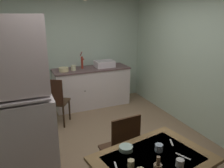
{
  "coord_description": "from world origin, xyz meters",
  "views": [
    {
      "loc": [
        -1.15,
        -2.89,
        2.1
      ],
      "look_at": [
        0.05,
        -0.12,
        1.14
      ],
      "focal_mm": 35.17,
      "sensor_mm": 36.0,
      "label": 1
    }
  ],
  "objects_px": {
    "mixing_bowl_counter": "(64,69)",
    "chair_far_side": "(121,149)",
    "hutch_cabinet": "(14,106)",
    "sink_basin": "(104,64)",
    "hand_pump": "(82,61)",
    "dining_table": "(153,167)",
    "chair_by_counter": "(56,101)",
    "mug_dark": "(159,148)"
  },
  "relations": [
    {
      "from": "dining_table",
      "to": "chair_far_side",
      "type": "bearing_deg",
      "value": 94.41
    },
    {
      "from": "sink_basin",
      "to": "mug_dark",
      "type": "relative_size",
      "value": 5.41
    },
    {
      "from": "mug_dark",
      "to": "chair_far_side",
      "type": "bearing_deg",
      "value": 106.41
    },
    {
      "from": "chair_far_side",
      "to": "hand_pump",
      "type": "bearing_deg",
      "value": 83.8
    },
    {
      "from": "mug_dark",
      "to": "hutch_cabinet",
      "type": "bearing_deg",
      "value": 135.32
    },
    {
      "from": "dining_table",
      "to": "mug_dark",
      "type": "bearing_deg",
      "value": 34.48
    },
    {
      "from": "hutch_cabinet",
      "to": "mixing_bowl_counter",
      "type": "bearing_deg",
      "value": 61.11
    },
    {
      "from": "sink_basin",
      "to": "chair_far_side",
      "type": "height_order",
      "value": "sink_basin"
    },
    {
      "from": "hand_pump",
      "to": "chair_far_side",
      "type": "height_order",
      "value": "hand_pump"
    },
    {
      "from": "sink_basin",
      "to": "dining_table",
      "type": "bearing_deg",
      "value": -103.39
    },
    {
      "from": "chair_by_counter",
      "to": "mug_dark",
      "type": "bearing_deg",
      "value": -75.94
    },
    {
      "from": "hutch_cabinet",
      "to": "sink_basin",
      "type": "bearing_deg",
      "value": 43.35
    },
    {
      "from": "sink_basin",
      "to": "dining_table",
      "type": "height_order",
      "value": "sink_basin"
    },
    {
      "from": "hutch_cabinet",
      "to": "sink_basin",
      "type": "distance_m",
      "value": 2.73
    },
    {
      "from": "sink_basin",
      "to": "chair_by_counter",
      "type": "distance_m",
      "value": 1.54
    },
    {
      "from": "hand_pump",
      "to": "chair_by_counter",
      "type": "xyz_separation_m",
      "value": [
        -0.76,
        -0.74,
        -0.57
      ]
    },
    {
      "from": "hutch_cabinet",
      "to": "dining_table",
      "type": "distance_m",
      "value": 1.87
    },
    {
      "from": "hutch_cabinet",
      "to": "sink_basin",
      "type": "height_order",
      "value": "hutch_cabinet"
    },
    {
      "from": "dining_table",
      "to": "mug_dark",
      "type": "xyz_separation_m",
      "value": [
        0.11,
        0.08,
        0.14
      ]
    },
    {
      "from": "hand_pump",
      "to": "mug_dark",
      "type": "xyz_separation_m",
      "value": [
        -0.13,
        -3.23,
        -0.27
      ]
    },
    {
      "from": "hutch_cabinet",
      "to": "chair_by_counter",
      "type": "relative_size",
      "value": 2.18
    },
    {
      "from": "mixing_bowl_counter",
      "to": "chair_far_side",
      "type": "height_order",
      "value": "mixing_bowl_counter"
    },
    {
      "from": "dining_table",
      "to": "chair_by_counter",
      "type": "relative_size",
      "value": 1.28
    },
    {
      "from": "hutch_cabinet",
      "to": "hand_pump",
      "type": "xyz_separation_m",
      "value": [
        1.46,
        1.92,
        0.09
      ]
    },
    {
      "from": "hand_pump",
      "to": "chair_far_side",
      "type": "bearing_deg",
      "value": -96.2
    },
    {
      "from": "hand_pump",
      "to": "chair_by_counter",
      "type": "bearing_deg",
      "value": -135.47
    },
    {
      "from": "dining_table",
      "to": "chair_by_counter",
      "type": "distance_m",
      "value": 2.62
    },
    {
      "from": "mixing_bowl_counter",
      "to": "dining_table",
      "type": "xyz_separation_m",
      "value": [
        0.2,
        -3.21,
        -0.28
      ]
    },
    {
      "from": "sink_basin",
      "to": "mixing_bowl_counter",
      "type": "relative_size",
      "value": 2.1
    },
    {
      "from": "mug_dark",
      "to": "hand_pump",
      "type": "bearing_deg",
      "value": 87.62
    },
    {
      "from": "chair_by_counter",
      "to": "mixing_bowl_counter",
      "type": "bearing_deg",
      "value": 64.62
    },
    {
      "from": "hutch_cabinet",
      "to": "mug_dark",
      "type": "xyz_separation_m",
      "value": [
        1.32,
        -1.31,
        -0.17
      ]
    },
    {
      "from": "sink_basin",
      "to": "mug_dark",
      "type": "distance_m",
      "value": 3.26
    },
    {
      "from": "sink_basin",
      "to": "hutch_cabinet",
      "type": "bearing_deg",
      "value": -136.65
    },
    {
      "from": "hand_pump",
      "to": "dining_table",
      "type": "distance_m",
      "value": 3.34
    },
    {
      "from": "mixing_bowl_counter",
      "to": "chair_far_side",
      "type": "distance_m",
      "value": 2.64
    },
    {
      "from": "chair_by_counter",
      "to": "mug_dark",
      "type": "relative_size",
      "value": 11.89
    },
    {
      "from": "mixing_bowl_counter",
      "to": "hand_pump",
      "type": "bearing_deg",
      "value": 11.98
    },
    {
      "from": "hand_pump",
      "to": "mug_dark",
      "type": "height_order",
      "value": "hand_pump"
    },
    {
      "from": "sink_basin",
      "to": "hand_pump",
      "type": "height_order",
      "value": "hand_pump"
    },
    {
      "from": "chair_far_side",
      "to": "mug_dark",
      "type": "bearing_deg",
      "value": -73.59
    },
    {
      "from": "sink_basin",
      "to": "mug_dark",
      "type": "xyz_separation_m",
      "value": [
        -0.67,
        -3.19,
        -0.17
      ]
    }
  ]
}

